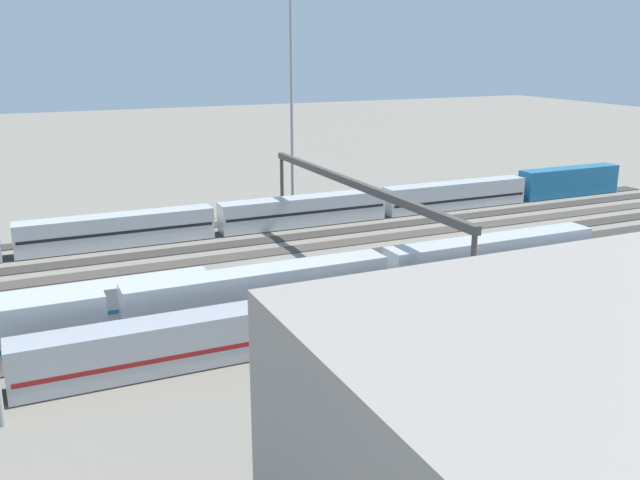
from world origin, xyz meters
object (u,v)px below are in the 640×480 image
object	(u,v)px
train_on_track_8	(426,299)
signal_gantry	(354,189)
light_mast_0	(291,66)
train_on_track_7	(260,297)
train_on_track_1	(199,221)

from	to	relation	value
train_on_track_8	signal_gantry	bearing A→B (deg)	-98.88
light_mast_0	signal_gantry	size ratio (longest dim) A/B	0.73
train_on_track_7	train_on_track_8	bearing A→B (deg)	159.63
light_mast_0	train_on_track_8	bearing A→B (deg)	83.30
train_on_track_8	train_on_track_7	bearing A→B (deg)	-20.37
train_on_track_8	train_on_track_1	xyz separation A→B (m)	(10.82, -35.00, -0.02)
train_on_track_7	light_mast_0	xyz separation A→B (m)	(-18.50, -37.85, 17.90)
train_on_track_8	light_mast_0	world-z (taller)	light_mast_0
train_on_track_8	light_mast_0	bearing A→B (deg)	-96.70
train_on_track_1	light_mast_0	bearing A→B (deg)	-153.66
train_on_track_1	light_mast_0	world-z (taller)	light_mast_0
train_on_track_7	light_mast_0	world-z (taller)	light_mast_0
train_on_track_1	train_on_track_7	xyz separation A→B (m)	(2.65, 30.00, 0.54)
train_on_track_1	signal_gantry	world-z (taller)	signal_gantry
train_on_track_1	train_on_track_7	bearing A→B (deg)	84.95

